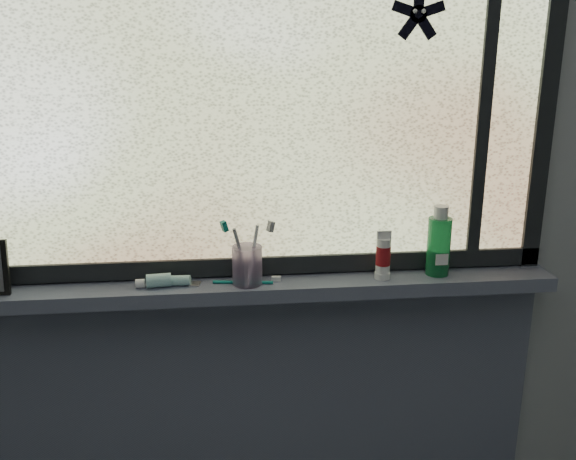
# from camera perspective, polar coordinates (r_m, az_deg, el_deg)

# --- Properties ---
(wall_back) EXTENTS (3.00, 0.01, 2.50)m
(wall_back) POSITION_cam_1_polar(r_m,az_deg,el_deg) (1.77, -2.18, 3.29)
(wall_back) COLOR #9EA3A8
(wall_back) RESTS_ON ground
(windowsill) EXTENTS (1.62, 0.14, 0.04)m
(windowsill) POSITION_cam_1_polar(r_m,az_deg,el_deg) (1.78, -1.92, -5.13)
(windowsill) COLOR slate
(windowsill) RESTS_ON wall_back
(sill_apron) EXTENTS (1.62, 0.02, 0.98)m
(sill_apron) POSITION_cam_1_polar(r_m,az_deg,el_deg) (2.08, -1.90, -17.66)
(sill_apron) COLOR slate
(sill_apron) RESTS_ON floor
(window_pane) EXTENTS (1.50, 0.01, 1.00)m
(window_pane) POSITION_cam_1_polar(r_m,az_deg,el_deg) (1.71, -2.24, 12.27)
(window_pane) COLOR silver
(window_pane) RESTS_ON wall_back
(frame_bottom) EXTENTS (1.60, 0.03, 0.05)m
(frame_bottom) POSITION_cam_1_polar(r_m,az_deg,el_deg) (1.81, -2.05, -3.09)
(frame_bottom) COLOR black
(frame_bottom) RESTS_ON windowsill
(frame_right) EXTENTS (0.05, 0.03, 1.10)m
(frame_right) POSITION_cam_1_polar(r_m,az_deg,el_deg) (1.92, 22.05, 11.60)
(frame_right) COLOR black
(frame_right) RESTS_ON wall_back
(frame_mullion) EXTENTS (0.03, 0.03, 1.00)m
(frame_mullion) POSITION_cam_1_polar(r_m,az_deg,el_deg) (1.84, 17.14, 11.90)
(frame_mullion) COLOR black
(frame_mullion) RESTS_ON wall_back
(starfish_sticker) EXTENTS (0.15, 0.02, 0.15)m
(starfish_sticker) POSITION_cam_1_polar(r_m,az_deg,el_deg) (1.76, 11.50, 18.29)
(starfish_sticker) COLOR black
(starfish_sticker) RESTS_ON window_pane
(toothpaste_tube) EXTENTS (0.21, 0.05, 0.04)m
(toothpaste_tube) POSITION_cam_1_polar(r_m,az_deg,el_deg) (1.76, -10.71, -4.40)
(toothpaste_tube) COLOR white
(toothpaste_tube) RESTS_ON windowsill
(toothbrush_cup) EXTENTS (0.11, 0.11, 0.11)m
(toothbrush_cup) POSITION_cam_1_polar(r_m,az_deg,el_deg) (1.74, -3.64, -3.15)
(toothbrush_cup) COLOR #B192C1
(toothbrush_cup) RESTS_ON windowsill
(toothbrush_lying) EXTENTS (0.20, 0.05, 0.01)m
(toothbrush_lying) POSITION_cam_1_polar(r_m,az_deg,el_deg) (1.75, -4.02, -4.58)
(toothbrush_lying) COLOR #0D786C
(toothbrush_lying) RESTS_ON windowsill
(mouthwash_bottle) EXTENTS (0.09, 0.09, 0.16)m
(mouthwash_bottle) POSITION_cam_1_polar(r_m,az_deg,el_deg) (1.84, 13.28, -0.91)
(mouthwash_bottle) COLOR #1B8E47
(mouthwash_bottle) RESTS_ON windowsill
(cream_tube) EXTENTS (0.04, 0.04, 0.10)m
(cream_tube) POSITION_cam_1_polar(r_m,az_deg,el_deg) (1.78, 8.47, -2.06)
(cream_tube) COLOR silver
(cream_tube) RESTS_ON windowsill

